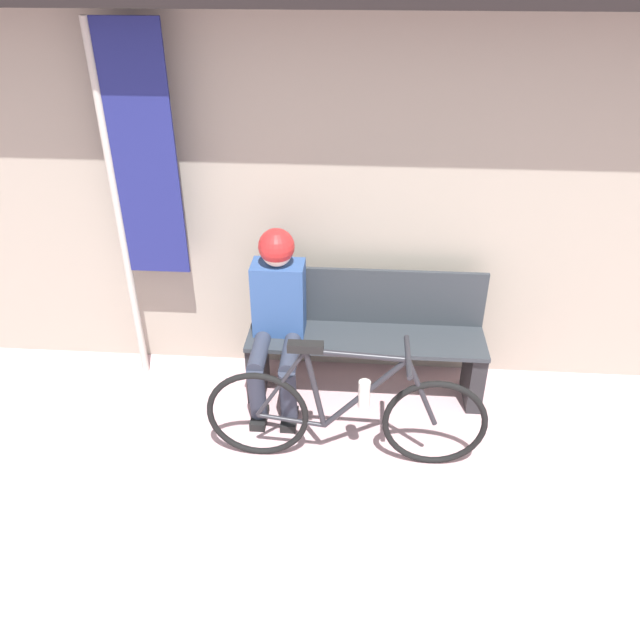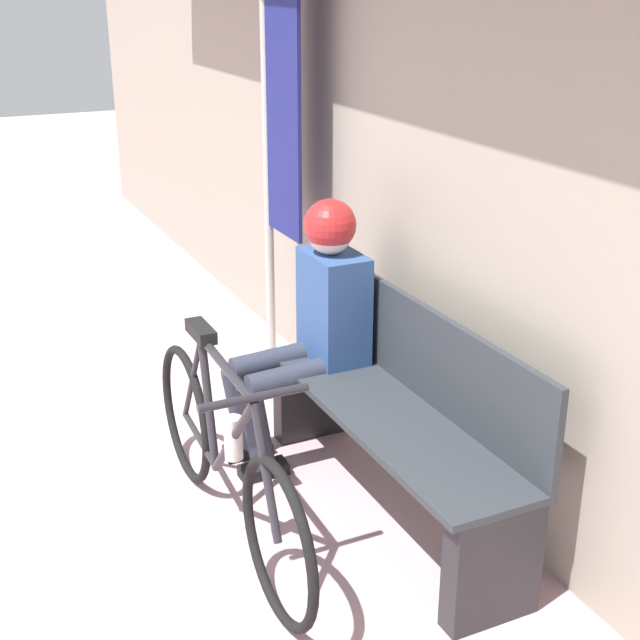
% 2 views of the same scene
% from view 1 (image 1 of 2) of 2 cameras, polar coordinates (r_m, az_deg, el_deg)
% --- Properties ---
extents(storefront_wall, '(12.00, 0.56, 3.20)m').
position_cam_1_polar(storefront_wall, '(4.05, 3.84, 16.02)').
color(storefront_wall, '#9E9384').
rests_on(storefront_wall, ground_plane).
extents(park_bench_near, '(1.58, 0.42, 0.87)m').
position_cam_1_polar(park_bench_near, '(4.25, 4.19, -1.84)').
color(park_bench_near, '#2D3338').
rests_on(park_bench_near, ground_plane).
extents(bicycle, '(1.66, 0.40, 0.83)m').
position_cam_1_polar(bicycle, '(3.71, 2.36, -8.54)').
color(bicycle, black).
rests_on(bicycle, ground_plane).
extents(person_seated, '(0.34, 0.62, 1.21)m').
position_cam_1_polar(person_seated, '(4.03, -3.96, 1.12)').
color(person_seated, '#2D3342').
rests_on(person_seated, ground_plane).
extents(banner_pole, '(0.45, 0.05, 2.38)m').
position_cam_1_polar(banner_pole, '(4.13, -16.48, 12.36)').
color(banner_pole, '#B7B2A8').
rests_on(banner_pole, ground_plane).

